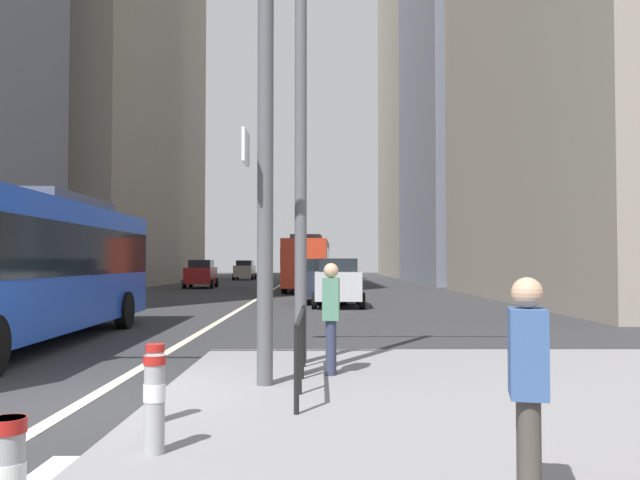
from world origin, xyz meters
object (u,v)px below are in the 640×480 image
Objects in this scene: city_bus_red_receding at (307,261)px; car_oncoming_far at (244,270)px; traffic_signal_gantry at (133,97)px; car_receding_far at (336,282)px; street_lamp_post at (300,54)px; car_receding_near at (319,280)px; pedestrian_waiting at (330,313)px; bollard_right at (154,379)px; pedestrian_far at (527,383)px; bollard_left at (153,399)px; city_bus_blue_oncoming at (18,261)px; car_oncoming_mid at (200,274)px.

car_oncoming_far is at bearing 105.55° from city_bus_red_receding.
car_receding_far is at bearing 79.52° from traffic_signal_gantry.
street_lamp_post reaches higher than traffic_signal_gantry.
car_receding_near is 20.70m from traffic_signal_gantry.
street_lamp_post is 4.39m from pedestrian_waiting.
street_lamp_post reaches higher than car_receding_near.
city_bus_red_receding reaches higher than bollard_right.
car_receding_near is 22.44m from bollard_right.
car_oncoming_far is at bearing 98.27° from pedestrian_far.
city_bus_red_receding reaches higher than bollard_left.
street_lamp_post reaches higher than pedestrian_far.
car_oncoming_far is (-1.11, 51.79, -0.85)m from city_bus_blue_oncoming.
city_bus_blue_oncoming is 16.52m from car_receding_near.
city_bus_blue_oncoming is 6.80m from traffic_signal_gantry.
bollard_right is (-0.27, 1.11, -0.02)m from bollard_left.
car_receding_near is at bearing 90.43° from pedestrian_waiting.
traffic_signal_gantry is at bearing -93.17° from city_bus_red_receding.
city_bus_blue_oncoming is at bearing -119.71° from car_receding_far.
car_oncoming_mid is at bearing 103.16° from pedestrian_far.
street_lamp_post is (0.43, -30.57, 3.45)m from city_bus_red_receding.
car_receding_far reaches higher than pedestrian_far.
bollard_right is (-0.97, -34.57, -1.23)m from city_bus_red_receding.
traffic_signal_gantry reaches higher than city_bus_blue_oncoming.
city_bus_red_receding is at bearing -29.63° from car_oncoming_mid.
car_receding_far is at bearing 60.29° from city_bus_blue_oncoming.
city_bus_blue_oncoming is at bearing 123.24° from bollard_right.
street_lamp_post is at bearing -82.52° from car_oncoming_far.
bollard_left is at bearing -76.17° from bollard_right.
car_oncoming_mid is at bearing 150.37° from city_bus_red_receding.
pedestrian_far is (1.23, -5.36, -0.05)m from pedestrian_waiting.
bollard_right is (-1.74, -22.37, -0.39)m from car_receding_near.
city_bus_blue_oncoming is at bearing -113.00° from car_receding_near.
car_oncoming_far is (-8.25, 39.28, 0.00)m from car_receding_far.
car_oncoming_mid reaches higher than pedestrian_waiting.
car_receding_near and car_oncoming_far have the same top height.
city_bus_red_receding is 1.94× the size of traffic_signal_gantry.
car_receding_near reaches higher than pedestrian_far.
car_oncoming_mid is 0.73× the size of traffic_signal_gantry.
pedestrian_waiting is 5.50m from pedestrian_far.
bollard_left is at bearing -102.38° from street_lamp_post.
bollard_right is 3.49m from pedestrian_waiting.
street_lamp_post is at bearing -93.76° from car_receding_far.
car_oncoming_far is (-7.55, 36.60, -0.00)m from car_receding_near.
traffic_signal_gantry is at bearing 131.13° from pedestrian_far.
pedestrian_waiting is at bearing 17.27° from traffic_signal_gantry.
city_bus_blue_oncoming is at bearing 127.11° from traffic_signal_gantry.
bollard_right is at bearing -122.92° from pedestrian_waiting.
pedestrian_waiting reaches higher than pedestrian_far.
traffic_signal_gantry reaches higher than car_oncoming_far.
bollard_right is at bearing -80.44° from car_oncoming_mid.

